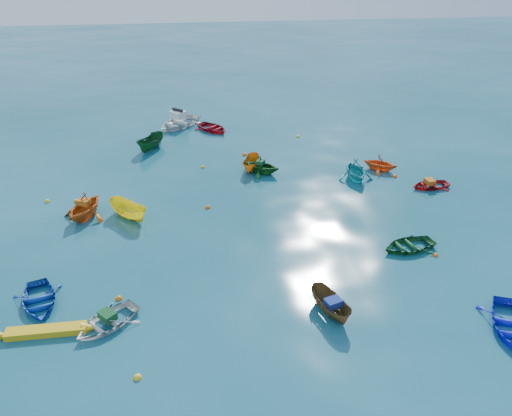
{
  "coord_description": "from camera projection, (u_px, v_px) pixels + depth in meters",
  "views": [
    {
      "loc": [
        -3.28,
        -21.81,
        15.46
      ],
      "look_at": [
        0.0,
        5.0,
        0.4
      ],
      "focal_mm": 35.0,
      "sensor_mm": 36.0,
      "label": 1
    }
  ],
  "objects": [
    {
      "name": "tarp_green_a",
      "position": [
        107.0,
        316.0,
        22.15
      ],
      "size": [
        0.92,
        0.92,
        0.36
      ],
      "primitive_type": "cube",
      "rotation": [
        0.0,
        0.0,
        -0.82
      ],
      "color": "#124A21",
      "rests_on": "dinghy_white_near"
    },
    {
      "name": "dinghy_blue_sw",
      "position": [
        40.0,
        304.0,
        23.58
      ],
      "size": [
        3.14,
        3.73,
        0.66
      ],
      "primitive_type": "imported",
      "rotation": [
        0.0,
        0.0,
        0.31
      ],
      "color": "#0D3BA2",
      "rests_on": "ground"
    },
    {
      "name": "dinghy_green_e",
      "position": [
        408.0,
        249.0,
        27.7
      ],
      "size": [
        3.47,
        2.81,
        0.64
      ],
      "primitive_type": "imported",
      "rotation": [
        0.0,
        0.0,
        -1.35
      ],
      "color": "#135124",
      "rests_on": "ground"
    },
    {
      "name": "ground",
      "position": [
        267.0,
        259.0,
        26.79
      ],
      "size": [
        160.0,
        160.0,
        0.0
      ],
      "primitive_type": "plane",
      "color": "#0B4450",
      "rests_on": "ground"
    },
    {
      "name": "buoy_or_b",
      "position": [
        435.0,
        256.0,
        27.09
      ],
      "size": [
        0.29,
        0.29,
        0.29
      ],
      "primitive_type": "sphere",
      "color": "#F7530D",
      "rests_on": "ground"
    },
    {
      "name": "buoy_ye_e",
      "position": [
        298.0,
        137.0,
        42.7
      ],
      "size": [
        0.34,
        0.34,
        0.34
      ],
      "primitive_type": "sphere",
      "color": "yellow",
      "rests_on": "ground"
    },
    {
      "name": "dinghy_green_n",
      "position": [
        262.0,
        173.0,
        36.34
      ],
      "size": [
        3.46,
        3.35,
        1.39
      ],
      "primitive_type": "imported",
      "rotation": [
        0.0,
        0.0,
        1.0
      ],
      "color": "#13531A",
      "rests_on": "ground"
    },
    {
      "name": "tarp_blue_a",
      "position": [
        333.0,
        303.0,
        22.57
      ],
      "size": [
        0.88,
        0.76,
        0.36
      ],
      "primitive_type": "cube",
      "rotation": [
        0.0,
        0.0,
        0.33
      ],
      "color": "navy",
      "rests_on": "sampan_brown_mid"
    },
    {
      "name": "dinghy_cyan_se",
      "position": [
        355.0,
        179.0,
        35.51
      ],
      "size": [
        2.65,
        3.04,
        1.55
      ],
      "primitive_type": "imported",
      "rotation": [
        0.0,
        0.0,
        0.04
      ],
      "color": "teal",
      "rests_on": "ground"
    },
    {
      "name": "motorboat_white",
      "position": [
        179.0,
        126.0,
        45.03
      ],
      "size": [
        5.46,
        5.6,
        1.55
      ],
      "primitive_type": "imported",
      "rotation": [
        0.0,
        0.0,
        -0.71
      ],
      "color": "white",
      "rests_on": "ground"
    },
    {
      "name": "buoy_or_a",
      "position": [
        119.0,
        299.0,
        23.92
      ],
      "size": [
        0.34,
        0.34,
        0.34
      ],
      "primitive_type": "sphere",
      "color": "orange",
      "rests_on": "ground"
    },
    {
      "name": "sampan_green_far",
      "position": [
        152.0,
        149.0,
        40.32
      ],
      "size": [
        2.64,
        3.35,
        1.23
      ],
      "primitive_type": "imported",
      "rotation": [
        0.0,
        0.0,
        -0.53
      ],
      "color": "#0F421A",
      "rests_on": "ground"
    },
    {
      "name": "dinghy_red_ne",
      "position": [
        430.0,
        187.0,
        34.31
      ],
      "size": [
        2.87,
        2.21,
        0.55
      ],
      "primitive_type": "imported",
      "rotation": [
        0.0,
        0.0,
        -1.44
      ],
      "color": "#A90E11",
      "rests_on": "ground"
    },
    {
      "name": "dinghy_red_far",
      "position": [
        212.0,
        130.0,
        44.06
      ],
      "size": [
        3.87,
        4.0,
        0.68
      ],
      "primitive_type": "imported",
      "rotation": [
        0.0,
        0.0,
        0.69
      ],
      "color": "maroon",
      "rests_on": "ground"
    },
    {
      "name": "buoy_ye_c",
      "position": [
        203.0,
        168.0,
        37.17
      ],
      "size": [
        0.31,
        0.31,
        0.31
      ],
      "primitive_type": "sphere",
      "color": "gold",
      "rests_on": "ground"
    },
    {
      "name": "tarp_orange_b",
      "position": [
        430.0,
        182.0,
        34.07
      ],
      "size": [
        0.62,
        0.77,
        0.34
      ],
      "primitive_type": "cube",
      "rotation": [
        0.0,
        0.0,
        -1.44
      ],
      "color": "#BE5913",
      "rests_on": "dinghy_red_ne"
    },
    {
      "name": "dinghy_white_near",
      "position": [
        107.0,
        325.0,
        22.32
      ],
      "size": [
        3.72,
        3.68,
        0.63
      ],
      "primitive_type": "imported",
      "rotation": [
        0.0,
        0.0,
        -0.82
      ],
      "color": "silver",
      "rests_on": "ground"
    },
    {
      "name": "sampan_yellow_mid",
      "position": [
        130.0,
        218.0,
        30.67
      ],
      "size": [
        3.03,
        3.1,
        1.22
      ],
      "primitive_type": "imported",
      "rotation": [
        0.0,
        0.0,
        0.76
      ],
      "color": "yellow",
      "rests_on": "ground"
    },
    {
      "name": "tarp_green_b",
      "position": [
        261.0,
        162.0,
        35.96
      ],
      "size": [
        0.71,
        0.75,
        0.29
      ],
      "primitive_type": "cube",
      "rotation": [
        0.0,
        0.0,
        1.0
      ],
      "color": "#134D2A",
      "rests_on": "dinghy_green_n"
    },
    {
      "name": "buoy_ye_d",
      "position": [
        76.0,
        201.0,
        32.53
      ],
      "size": [
        0.33,
        0.33,
        0.33
      ],
      "primitive_type": "sphere",
      "color": "gold",
      "rests_on": "ground"
    },
    {
      "name": "sampan_brown_mid",
      "position": [
        330.0,
        313.0,
        23.04
      ],
      "size": [
        1.9,
        2.98,
        1.08
      ],
      "primitive_type": "imported",
      "rotation": [
        0.0,
        0.0,
        0.33
      ],
      "color": "brown",
      "rests_on": "ground"
    },
    {
      "name": "dinghy_orange_w",
      "position": [
        86.0,
        217.0,
        30.79
      ],
      "size": [
        3.75,
        3.98,
        1.66
      ],
      "primitive_type": "imported",
      "rotation": [
        0.0,
        0.0,
        -0.41
      ],
      "color": "#CD5813",
      "rests_on": "ground"
    },
    {
      "name": "buoy_ye_b",
      "position": [
        47.0,
        202.0,
        32.48
      ],
      "size": [
        0.34,
        0.34,
        0.34
      ],
      "primitive_type": "sphere",
      "color": "yellow",
      "rests_on": "ground"
    },
    {
      "name": "kayak_yellow",
      "position": [
        47.0,
        334.0,
        21.85
      ],
      "size": [
        4.13,
        0.68,
        0.42
      ],
      "primitive_type": null,
      "rotation": [
        0.0,
        0.0,
        1.59
      ],
      "color": "gold",
      "rests_on": "ground"
    },
    {
      "name": "dinghy_orange_far",
      "position": [
        379.0,
        170.0,
        36.8
      ],
      "size": [
        3.2,
        3.12,
        1.29
      ],
      "primitive_type": "imported",
      "rotation": [
        0.0,
        0.0,
        0.97
      ],
      "color": "#E65415",
      "rests_on": "ground"
    },
    {
      "name": "buoy_or_e",
      "position": [
        245.0,
        155.0,
        39.23
      ],
      "size": [
        0.38,
        0.38,
        0.38
      ],
      "primitive_type": "sphere",
      "color": "#FB580D",
      "rests_on": "ground"
    },
    {
      "name": "sampan_orange_n",
      "position": [
        251.0,
        169.0,
        36.91
      ],
      "size": [
        1.83,
        2.91,
        1.05
      ],
      "primitive_type": "imported",
      "rotation": [
        0.0,
        0.0,
        -0.32
      ],
      "color": "#C06B12",
      "rests_on": "ground"
    },
    {
      "name": "dinghy_blue_se",
      "position": [
        510.0,
        330.0,
        22.07
      ],
      "size": [
        3.75,
        4.36,
        0.76
      ],
      "primitive_type": "imported",
      "rotation": [
        0.0,
        0.0,
        -0.36
      ],
      "color": "#1018CE",
      "rests_on": "ground"
    },
    {
      "name": "buoy_or_c",
      "position": [
        208.0,
        208.0,
        31.76
      ],
      "size": [
        0.33,
        0.33,
        0.33
      ],
      "primitive_type": "sphere",
      "color": "#DC570B",
      "rests_on": "ground"
    },
    {
      "name": "tarp_orange_a",
      "position": [
        84.0,
        202.0,
        30.34
      ],
      "size": [
        0.85,
        0.76,
        0.34
      ],
      "primitive_type": "cube",
      "rotation": [
        0.0,
        0.0,
        -0.41
      ],
      "color": "#C55E14",
      "rests_on": "dinghy_orange_w"
    },
    {
      "name": "buoy_ye_a",
      "position": [
        138.0,
        378.0,
        19.69
      ],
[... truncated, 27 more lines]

